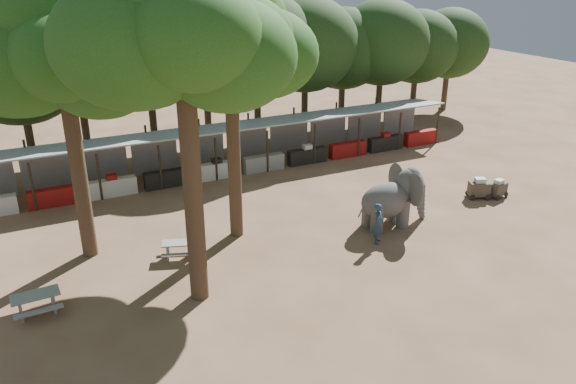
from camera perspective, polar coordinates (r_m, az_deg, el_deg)
name	(u,v)px	position (r m, az deg, el deg)	size (l,w,h in m)	color
ground	(372,283)	(21.31, 8.55, -9.12)	(100.00, 100.00, 0.00)	brown
vendor_stalls	(234,150)	(32.06, -5.48, 4.31)	(28.00, 2.99, 2.80)	#909498
yard_tree_left	(55,48)	(22.12, -22.56, 13.34)	(7.10, 6.90, 11.02)	#332316
yard_tree_center	(175,28)	(17.61, -11.38, 15.99)	(7.10, 6.90, 12.04)	#332316
yard_tree_back	(224,32)	(22.38, -6.51, 15.81)	(7.10, 6.90, 11.36)	#332316
backdrop_trees	(201,59)	(35.81, -8.83, 13.18)	(46.46, 5.95, 8.33)	#332316
elephant	(394,198)	(25.38, 10.75, -0.58)	(3.45, 2.65, 2.64)	#454242
handler	(378,223)	(23.82, 9.16, -3.17)	(0.64, 0.43, 1.79)	#26384C
picnic_table_near	(36,301)	(20.92, -24.21, -10.08)	(1.59, 1.45, 0.77)	gray
picnic_table_far	(179,247)	(22.99, -10.99, -5.54)	(1.67, 1.58, 0.67)	gray
cart_front	(479,188)	(29.72, 18.84, 0.37)	(1.29, 1.10, 1.07)	#383026
cart_back	(498,188)	(30.19, 20.57, 0.35)	(1.07, 0.80, 0.95)	#383026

